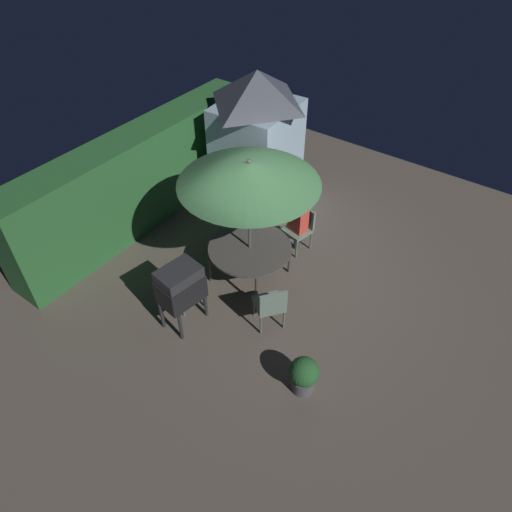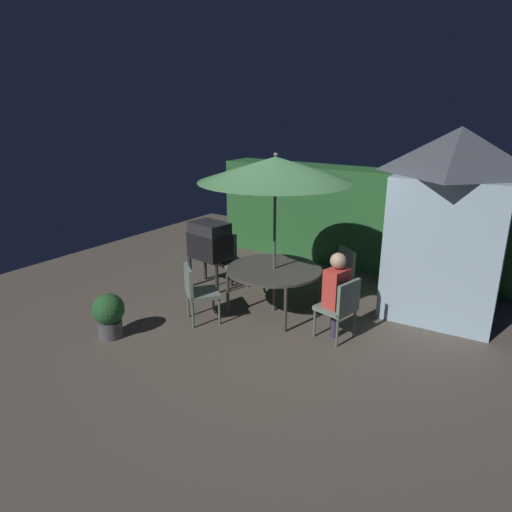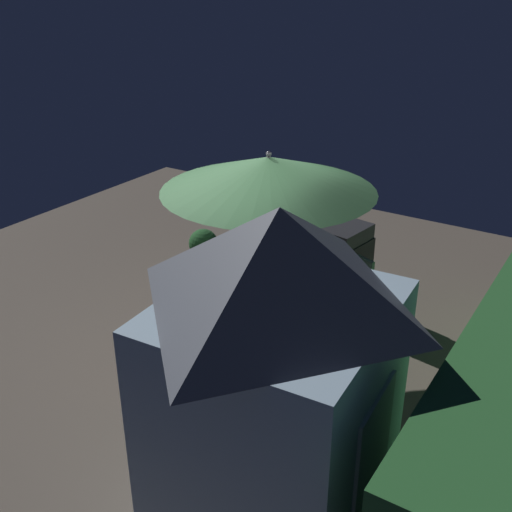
# 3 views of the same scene
# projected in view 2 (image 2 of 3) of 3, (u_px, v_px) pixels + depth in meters

# --- Properties ---
(ground_plane) EXTENTS (11.00, 11.00, 0.00)m
(ground_plane) POSITION_uv_depth(u_px,v_px,m) (262.00, 327.00, 6.82)
(ground_plane) COLOR brown
(hedge_backdrop) EXTENTS (6.03, 0.81, 1.97)m
(hedge_backdrop) POSITION_uv_depth(u_px,v_px,m) (357.00, 218.00, 9.27)
(hedge_backdrop) COLOR #28602D
(hedge_backdrop) RESTS_ON ground
(garden_shed) EXTENTS (1.79, 1.65, 2.88)m
(garden_shed) POSITION_uv_depth(u_px,v_px,m) (450.00, 223.00, 6.89)
(garden_shed) COLOR #9EBCD1
(garden_shed) RESTS_ON ground
(patio_table) EXTENTS (1.50, 1.50, 0.72)m
(patio_table) POSITION_uv_depth(u_px,v_px,m) (274.00, 271.00, 7.18)
(patio_table) COLOR #47423D
(patio_table) RESTS_ON ground
(patio_umbrella) EXTENTS (2.31, 2.31, 2.51)m
(patio_umbrella) POSITION_uv_depth(u_px,v_px,m) (275.00, 169.00, 6.68)
(patio_umbrella) COLOR #4C4C51
(patio_umbrella) RESTS_ON ground
(bbq_grill) EXTENTS (0.77, 0.60, 1.20)m
(bbq_grill) POSITION_uv_depth(u_px,v_px,m) (210.00, 242.00, 8.13)
(bbq_grill) COLOR black
(bbq_grill) RESTS_ON ground
(chair_near_shed) EXTENTS (0.56, 0.55, 0.90)m
(chair_near_shed) POSITION_uv_depth(u_px,v_px,m) (341.00, 305.00, 6.32)
(chair_near_shed) COLOR slate
(chair_near_shed) RESTS_ON ground
(chair_far_side) EXTENTS (0.64, 0.65, 0.90)m
(chair_far_side) POSITION_uv_depth(u_px,v_px,m) (339.00, 271.00, 7.62)
(chair_far_side) COLOR slate
(chair_far_side) RESTS_ON ground
(chair_toward_hedge) EXTENTS (0.60, 0.60, 0.90)m
(chair_toward_hedge) POSITION_uv_depth(u_px,v_px,m) (229.00, 258.00, 8.29)
(chair_toward_hedge) COLOR slate
(chair_toward_hedge) RESTS_ON ground
(chair_toward_house) EXTENTS (0.65, 0.65, 0.90)m
(chair_toward_house) POSITION_uv_depth(u_px,v_px,m) (197.00, 290.00, 6.86)
(chair_toward_house) COLOR slate
(chair_toward_house) RESTS_ON ground
(potted_plant_by_shed) EXTENTS (0.45, 0.45, 0.65)m
(potted_plant_by_shed) POSITION_uv_depth(u_px,v_px,m) (109.00, 314.00, 6.44)
(potted_plant_by_shed) COLOR #4C4C51
(potted_plant_by_shed) RESTS_ON ground
(person_in_red) EXTENTS (0.31, 0.38, 1.26)m
(person_in_red) POSITION_uv_depth(u_px,v_px,m) (337.00, 286.00, 6.30)
(person_in_red) COLOR #CC3D33
(person_in_red) RESTS_ON ground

